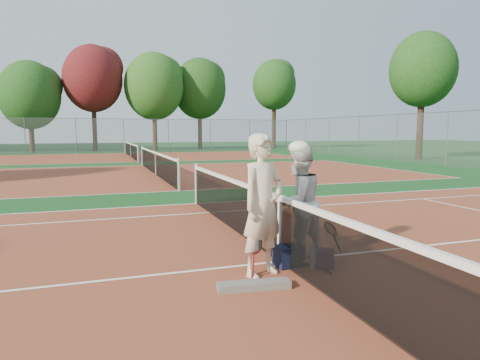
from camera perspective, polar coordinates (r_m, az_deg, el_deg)
name	(u,v)px	position (r m, az deg, el deg)	size (l,w,h in m)	color
ground	(279,262)	(6.64, 5.25, -10.81)	(130.00, 130.00, 0.00)	#103D17
court_main	(279,262)	(6.63, 5.25, -10.79)	(23.77, 10.97, 0.01)	brown
court_far_a	(156,175)	(19.55, -11.15, 0.70)	(23.77, 10.97, 0.01)	brown
court_far_b	(131,157)	(32.93, -14.35, 3.00)	(23.77, 10.97, 0.01)	brown
net_main	(280,229)	(6.50, 5.29, -6.52)	(0.10, 10.98, 1.02)	black
net_far_a	(156,163)	(19.50, -11.18, 2.18)	(0.10, 10.98, 1.02)	black
net_far_b	(131,150)	(32.91, -14.38, 3.88)	(0.10, 10.98, 1.02)	black
fence_back	(124,136)	(39.86, -15.23, 5.73)	(32.00, 0.06, 3.00)	slate
player_a	(263,205)	(5.83, 3.06, -3.37)	(0.71, 0.47, 1.95)	beige
player_b	(298,202)	(6.65, 7.77, -2.97)	(0.86, 0.67, 1.77)	silver
racket_red	(254,255)	(5.93, 1.86, -10.00)	(0.21, 0.27, 0.58)	maroon
racket_black_held	(330,238)	(7.12, 11.93, -7.52)	(0.34, 0.27, 0.53)	black
racket_spare	(306,262)	(6.43, 8.80, -10.79)	(0.60, 0.27, 0.14)	black
sports_bag_navy	(289,256)	(6.39, 6.49, -10.03)	(0.40, 0.27, 0.32)	black
sports_bag_purple	(322,258)	(6.43, 10.91, -10.23)	(0.33, 0.23, 0.27)	black
net_cover_canvas	(254,285)	(5.53, 1.87, -13.88)	(0.92, 0.21, 0.10)	#5E5955
water_bottle	(313,259)	(6.33, 9.67, -10.33)	(0.09, 0.09, 0.30)	#C9DEFF
tree_back_1	(29,95)	(42.96, -26.27, 10.11)	(5.29, 5.29, 8.13)	#382314
tree_back_maroon	(93,79)	(43.19, -19.05, 12.64)	(5.43, 5.43, 9.90)	#382314
tree_back_3	(154,87)	(43.02, -11.41, 12.12)	(5.66, 5.66, 9.45)	#382314
tree_back_4	(200,89)	(45.58, -5.42, 12.00)	(5.47, 5.47, 9.42)	#382314
tree_back_5	(274,85)	(46.75, 4.59, 12.49)	(4.62, 4.62, 9.45)	#382314
tree_right_1	(423,70)	(32.01, 23.18, 13.32)	(4.36, 4.36, 8.53)	#382314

